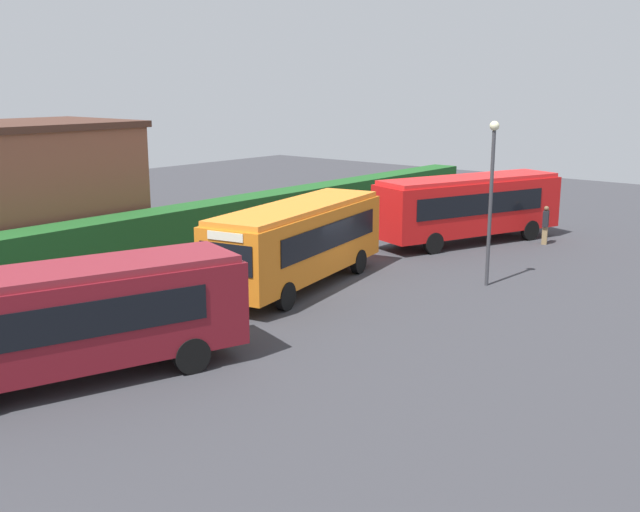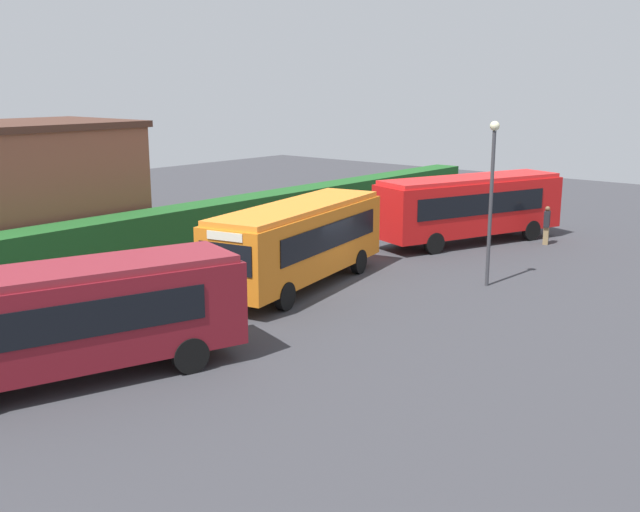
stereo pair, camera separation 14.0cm
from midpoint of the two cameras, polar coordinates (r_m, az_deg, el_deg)
ground_plane at (r=29.48m, az=0.76°, el=-2.07°), size 76.01×76.01×0.00m
bus_maroon at (r=20.59m, az=-18.07°, el=-4.28°), size 9.25×5.09×3.06m
bus_orange at (r=28.61m, az=-1.52°, el=1.24°), size 9.76×4.38×3.18m
bus_red at (r=37.34m, az=11.37°, el=3.80°), size 10.09×5.62×3.24m
person_left at (r=30.50m, az=-5.50°, el=0.35°), size 0.28×0.47×1.92m
person_center at (r=37.96m, az=16.85°, el=2.30°), size 0.55×0.40×1.87m
hedge_row at (r=36.05m, az=-11.20°, el=2.01°), size 50.01×1.79×1.90m
depot_building at (r=36.95m, az=-21.64°, el=4.80°), size 9.88×7.00×5.93m
traffic_cone at (r=44.48m, az=7.10°, el=3.37°), size 0.36×0.36×0.60m
lamppost at (r=29.12m, az=12.97°, el=5.16°), size 0.36×0.36×6.27m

